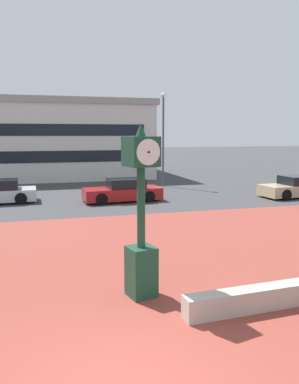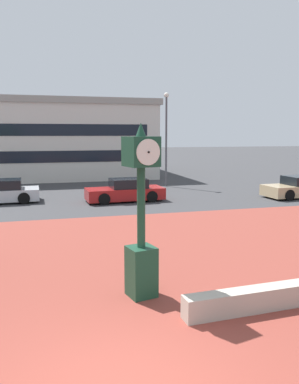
{
  "view_description": "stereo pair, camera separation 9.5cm",
  "coord_description": "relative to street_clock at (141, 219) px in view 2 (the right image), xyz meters",
  "views": [
    {
      "loc": [
        -0.96,
        -4.96,
        3.78
      ],
      "look_at": [
        1.32,
        3.2,
        2.5
      ],
      "focal_mm": 36.0,
      "sensor_mm": 36.0,
      "label": 1
    },
    {
      "loc": [
        -0.87,
        -4.99,
        3.78
      ],
      "look_at": [
        1.32,
        3.2,
        2.5
      ],
      "focal_mm": 36.0,
      "sensor_mm": 36.0,
      "label": 2
    }
  ],
  "objects": [
    {
      "name": "plaza_brick_paving",
      "position": [
        -1.17,
        0.79,
        -1.85
      ],
      "size": [
        44.0,
        16.36,
        0.01
      ],
      "primitive_type": "cube",
      "color": "brown",
      "rests_on": "ground"
    },
    {
      "name": "civic_building",
      "position": [
        -3.99,
        29.11,
        1.47
      ],
      "size": [
        22.44,
        14.12,
        6.62
      ],
      "color": "beige",
      "rests_on": "ground"
    },
    {
      "name": "planter_wall",
      "position": [
        2.13,
        -1.38,
        -1.6
      ],
      "size": [
        3.22,
        0.57,
        0.5
      ],
      "primitive_type": "cube",
      "rotation": [
        0.0,
        0.0,
        0.05
      ],
      "color": "#ADA393",
      "rests_on": "ground"
    },
    {
      "name": "street_clock",
      "position": [
        0.0,
        0.0,
        0.0
      ],
      "size": [
        0.8,
        0.84,
        4.03
      ],
      "rotation": [
        0.0,
        0.0,
        0.23
      ],
      "color": "#19422D",
      "rests_on": "ground"
    },
    {
      "name": "car_street_far",
      "position": [
        12.57,
        11.43,
        -1.28
      ],
      "size": [
        4.29,
        2.1,
        1.28
      ],
      "rotation": [
        0.0,
        0.0,
        1.63
      ],
      "color": "tan",
      "rests_on": "ground"
    },
    {
      "name": "street_lamp_post",
      "position": [
        6.28,
        18.15,
        2.22
      ],
      "size": [
        0.36,
        0.36,
        6.67
      ],
      "color": "#4C4C51",
      "rests_on": "ground"
    },
    {
      "name": "car_street_mid",
      "position": [
        2.21,
        12.79,
        -1.28
      ],
      "size": [
        4.43,
        1.98,
        1.28
      ],
      "rotation": [
        0.0,
        0.0,
        1.62
      ],
      "color": "maroon",
      "rests_on": "ground"
    },
    {
      "name": "car_street_distant",
      "position": [
        -4.63,
        14.11,
        -1.28
      ],
      "size": [
        4.34,
        2.08,
        1.28
      ],
      "rotation": [
        0.0,
        0.0,
        1.6
      ],
      "color": "#B7BABF",
      "rests_on": "ground"
    }
  ]
}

